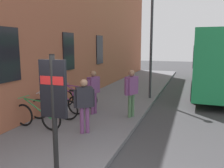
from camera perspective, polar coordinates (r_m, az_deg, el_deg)
name	(u,v)px	position (r m, az deg, el deg)	size (l,w,h in m)	color
ground	(174,112)	(9.86, 14.87, -6.57)	(60.00, 60.00, 0.00)	#38383A
sidewalk_pavement	(123,95)	(12.25, 2.75, -2.82)	(24.00, 3.50, 0.12)	slate
station_facade	(94,9)	(13.75, -4.44, 17.77)	(22.00, 0.65, 9.32)	#9E563D
bicycle_by_door	(37,116)	(7.64, -17.79, -7.47)	(0.48, 1.77, 0.97)	black
bicycle_nearest_sign	(54,109)	(8.34, -14.06, -5.87)	(0.57, 1.74, 0.97)	black
bicycle_far_end	(64,103)	(9.06, -11.54, -4.54)	(0.48, 1.77, 0.97)	black
bicycle_beside_lamp	(77,98)	(9.76, -8.45, -3.43)	(0.48, 1.77, 0.97)	black
transit_info_sign	(54,97)	(4.54, -14.08, -3.05)	(0.10, 0.55, 2.40)	black
city_bus	(219,58)	(14.98, 24.63, 5.77)	(10.55, 2.83, 3.35)	#1E8C4C
pedestrian_by_facade	(131,88)	(8.28, 4.76, -1.10)	(0.60, 0.41, 1.70)	#4C724C
pedestrian_near_bus	(94,88)	(8.67, -4.54, -0.92)	(0.59, 0.37, 1.63)	#723F72
pedestrian_crossing_street	(84,101)	(6.78, -6.80, -4.03)	(0.46, 0.51, 1.61)	#723F72
street_lamp	(151,34)	(11.35, 9.62, 11.96)	(0.28, 0.28, 5.17)	#333338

